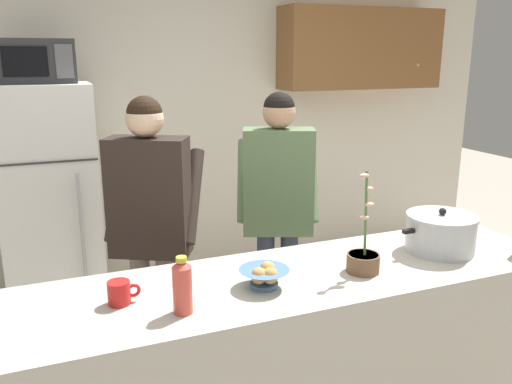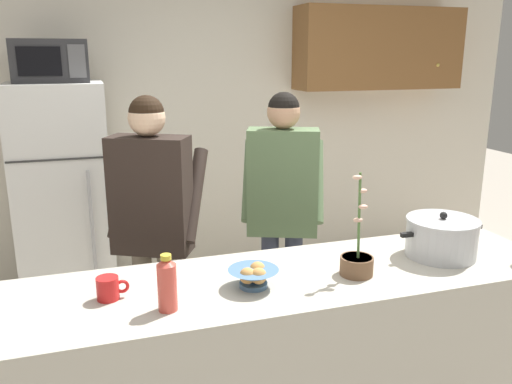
# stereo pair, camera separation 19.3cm
# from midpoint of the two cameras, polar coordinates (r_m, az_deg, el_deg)

# --- Properties ---
(back_wall_unit) EXTENTS (6.00, 0.48, 2.60)m
(back_wall_unit) POSITION_cam_midpoint_polar(r_m,az_deg,el_deg) (4.44, -2.56, 8.47)
(back_wall_unit) COLOR silver
(back_wall_unit) RESTS_ON ground
(kitchen_island) EXTENTS (2.55, 0.68, 0.92)m
(kitchen_island) POSITION_cam_midpoint_polar(r_m,az_deg,el_deg) (2.61, 6.13, -18.30)
(kitchen_island) COLOR #BCB7A8
(kitchen_island) RESTS_ON ground
(refrigerator) EXTENTS (0.64, 0.68, 1.70)m
(refrigerator) POSITION_cam_midpoint_polar(r_m,az_deg,el_deg) (3.98, -18.82, -1.08)
(refrigerator) COLOR white
(refrigerator) RESTS_ON ground
(microwave) EXTENTS (0.48, 0.37, 0.28)m
(microwave) POSITION_cam_midpoint_polar(r_m,az_deg,el_deg) (3.82, -20.07, 13.26)
(microwave) COLOR #2D2D30
(microwave) RESTS_ON refrigerator
(person_near_pot) EXTENTS (0.62, 0.58, 1.68)m
(person_near_pot) POSITION_cam_midpoint_polar(r_m,az_deg,el_deg) (2.92, -9.40, -1.99)
(person_near_pot) COLOR #726656
(person_near_pot) RESTS_ON ground
(person_by_sink) EXTENTS (0.61, 0.55, 1.67)m
(person_by_sink) POSITION_cam_midpoint_polar(r_m,az_deg,el_deg) (3.20, 4.64, -0.41)
(person_by_sink) COLOR #33384C
(person_by_sink) RESTS_ON ground
(cooking_pot) EXTENTS (0.46, 0.35, 0.23)m
(cooking_pot) POSITION_cam_midpoint_polar(r_m,az_deg,el_deg) (2.76, 21.50, -4.65)
(cooking_pot) COLOR silver
(cooking_pot) RESTS_ON kitchen_island
(coffee_mug) EXTENTS (0.13, 0.09, 0.10)m
(coffee_mug) POSITION_cam_midpoint_polar(r_m,az_deg,el_deg) (2.20, -13.34, -10.20)
(coffee_mug) COLOR red
(coffee_mug) RESTS_ON kitchen_island
(bread_bowl) EXTENTS (0.22, 0.22, 0.10)m
(bread_bowl) POSITION_cam_midpoint_polar(r_m,az_deg,el_deg) (2.25, 2.23, -9.17)
(bread_bowl) COLOR #4C7299
(bread_bowl) RESTS_ON kitchen_island
(bottle_near_edge) EXTENTS (0.08, 0.08, 0.23)m
(bottle_near_edge) POSITION_cam_midpoint_polar(r_m,az_deg,el_deg) (2.05, -6.98, -9.89)
(bottle_near_edge) COLOR #D84C3F
(bottle_near_edge) RESTS_ON kitchen_island
(potted_orchid) EXTENTS (0.15, 0.15, 0.47)m
(potted_orchid) POSITION_cam_midpoint_polar(r_m,az_deg,el_deg) (2.43, 13.20, -7.35)
(potted_orchid) COLOR brown
(potted_orchid) RESTS_ON kitchen_island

